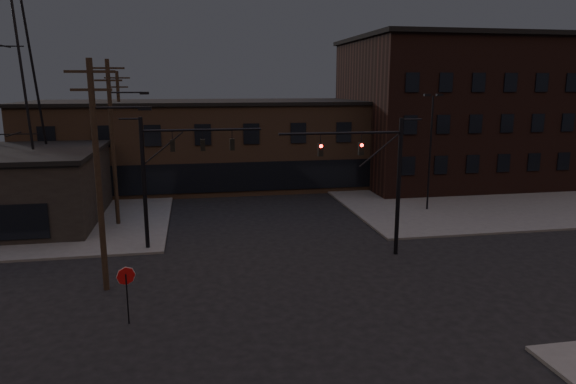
% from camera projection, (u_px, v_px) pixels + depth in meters
% --- Properties ---
extents(ground, '(140.00, 140.00, 0.00)m').
position_uv_depth(ground, '(305.00, 291.00, 24.89)').
color(ground, black).
rests_on(ground, ground).
extents(sidewalk_ne, '(30.00, 30.00, 0.15)m').
position_uv_depth(sidewalk_ne, '(477.00, 187.00, 49.99)').
color(sidewalk_ne, '#474744').
rests_on(sidewalk_ne, ground).
extents(building_row, '(40.00, 12.00, 8.00)m').
position_uv_depth(building_row, '(245.00, 144.00, 51.00)').
color(building_row, '#4E3929').
rests_on(building_row, ground).
extents(building_right, '(22.00, 16.00, 14.00)m').
position_uv_depth(building_right, '(461.00, 113.00, 52.41)').
color(building_right, black).
rests_on(building_right, ground).
extents(traffic_signal_near, '(7.12, 0.24, 8.00)m').
position_uv_depth(traffic_signal_near, '(380.00, 172.00, 29.16)').
color(traffic_signal_near, black).
rests_on(traffic_signal_near, ground).
extents(traffic_signal_far, '(7.12, 0.24, 8.00)m').
position_uv_depth(traffic_signal_far, '(166.00, 168.00, 30.35)').
color(traffic_signal_far, black).
rests_on(traffic_signal_far, ground).
extents(stop_sign, '(0.72, 0.33, 2.48)m').
position_uv_depth(stop_sign, '(126.00, 282.00, 21.16)').
color(stop_sign, black).
rests_on(stop_sign, ground).
extents(utility_pole_near, '(3.70, 0.28, 11.00)m').
position_uv_depth(utility_pole_near, '(99.00, 171.00, 23.91)').
color(utility_pole_near, black).
rests_on(utility_pole_near, ground).
extents(utility_pole_mid, '(3.70, 0.28, 11.50)m').
position_uv_depth(utility_pole_mid, '(113.00, 139.00, 35.22)').
color(utility_pole_mid, black).
rests_on(utility_pole_mid, ground).
extents(utility_pole_far, '(2.20, 0.28, 11.00)m').
position_uv_depth(utility_pole_far, '(121.00, 130.00, 46.65)').
color(utility_pole_far, black).
rests_on(utility_pole_far, ground).
extents(transmission_tower, '(7.00, 7.00, 25.00)m').
position_uv_depth(transmission_tower, '(4.00, 46.00, 36.40)').
color(transmission_tower, black).
rests_on(transmission_tower, ground).
extents(lot_light_a, '(1.50, 0.28, 9.14)m').
position_uv_depth(lot_light_a, '(431.00, 142.00, 39.56)').
color(lot_light_a, black).
rests_on(lot_light_a, ground).
extents(lot_light_b, '(1.50, 0.28, 9.14)m').
position_uv_depth(lot_light_b, '(468.00, 134.00, 45.44)').
color(lot_light_b, black).
rests_on(lot_light_b, ground).
extents(parked_car_lot_a, '(4.99, 2.46, 1.64)m').
position_uv_depth(parked_car_lot_a, '(435.00, 184.00, 46.66)').
color(parked_car_lot_a, black).
rests_on(parked_car_lot_a, sidewalk_ne).
extents(parked_car_lot_b, '(4.70, 2.46, 1.30)m').
position_uv_depth(parked_car_lot_b, '(461.00, 185.00, 46.83)').
color(parked_car_lot_b, silver).
rests_on(parked_car_lot_b, sidewalk_ne).
extents(car_crossing, '(1.81, 4.60, 1.49)m').
position_uv_depth(car_crossing, '(305.00, 180.00, 49.50)').
color(car_crossing, black).
rests_on(car_crossing, ground).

